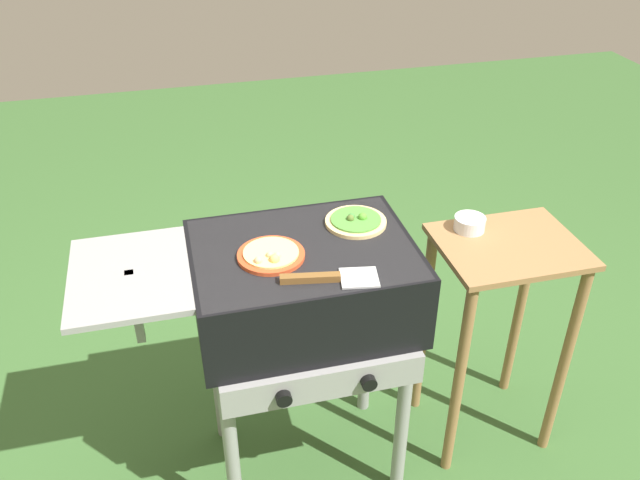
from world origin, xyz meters
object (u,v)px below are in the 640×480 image
object	(u,v)px
prep_table	(499,304)
topping_bowl_near	(470,224)
spatula	(330,278)
pizza_cheese	(271,255)
grill	(299,290)
pizza_veggie	(356,221)

from	to	relation	value
prep_table	topping_bowl_near	world-z (taller)	topping_bowl_near
spatula	pizza_cheese	bearing A→B (deg)	132.91
grill	spatula	bearing A→B (deg)	-72.77
grill	pizza_veggie	world-z (taller)	pizza_veggie
pizza_veggie	topping_bowl_near	bearing A→B (deg)	2.35
pizza_cheese	topping_bowl_near	world-z (taller)	pizza_cheese
pizza_cheese	grill	bearing A→B (deg)	13.74
pizza_veggie	spatula	distance (m)	0.30
grill	pizza_cheese	bearing A→B (deg)	-166.26
spatula	topping_bowl_near	bearing A→B (deg)	27.24
pizza_cheese	pizza_veggie	distance (m)	0.30
pizza_veggie	spatula	bearing A→B (deg)	-119.64
grill	topping_bowl_near	bearing A→B (deg)	10.90
pizza_veggie	spatula	xyz separation A→B (m)	(-0.15, -0.26, -0.00)
pizza_veggie	spatula	size ratio (longest dim) A/B	0.69
grill	pizza_cheese	distance (m)	0.17
pizza_cheese	topping_bowl_near	distance (m)	0.69
topping_bowl_near	pizza_veggie	bearing A→B (deg)	-177.65
spatula	prep_table	xyz separation A→B (m)	(0.62, 0.17, -0.34)
prep_table	topping_bowl_near	xyz separation A→B (m)	(-0.09, 0.11, 0.26)
pizza_veggie	topping_bowl_near	size ratio (longest dim) A/B	1.85
grill	pizza_cheese	world-z (taller)	pizza_cheese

